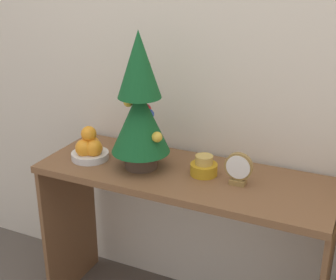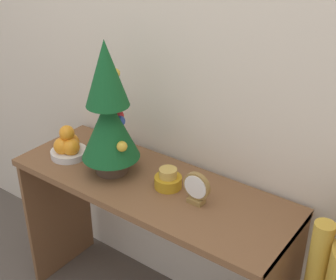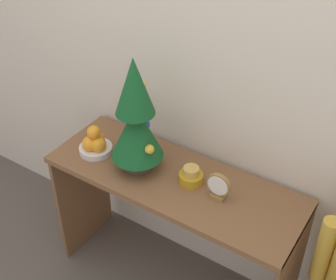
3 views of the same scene
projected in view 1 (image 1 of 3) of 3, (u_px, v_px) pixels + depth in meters
name	position (u px, v px, depth m)	size (l,w,h in m)	color
back_wall	(210.00, 41.00, 1.96)	(7.00, 0.05, 2.50)	beige
console_table	(183.00, 209.00, 1.99)	(1.23, 0.44, 0.75)	brown
mini_tree	(140.00, 104.00, 1.87)	(0.24, 0.24, 0.57)	#4C3828
fruit_bowl	(90.00, 148.00, 2.03)	(0.16, 0.16, 0.15)	silver
singing_bowl	(204.00, 167.00, 1.89)	(0.11, 0.11, 0.08)	#B78419
desk_clock	(239.00, 169.00, 1.80)	(0.11, 0.04, 0.13)	olive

